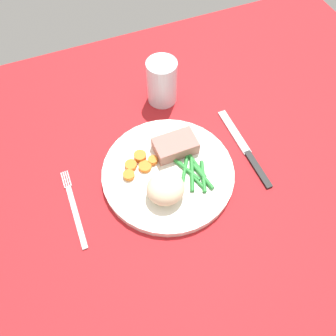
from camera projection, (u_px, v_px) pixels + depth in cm
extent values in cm
cube|color=red|center=(184.00, 176.00, 66.28)|extent=(120.00, 90.00, 2.00)
cylinder|color=white|center=(168.00, 173.00, 64.57)|extent=(25.45, 25.45, 1.60)
cube|color=#B2756B|center=(177.00, 145.00, 65.33)|extent=(8.26, 5.17, 2.76)
ellipsoid|color=beige|center=(166.00, 189.00, 59.24)|extent=(6.90, 6.54, 4.63)
cylinder|color=orange|center=(140.00, 156.00, 64.84)|extent=(2.39, 2.39, 1.29)
cylinder|color=orange|center=(129.00, 175.00, 62.80)|extent=(2.16, 2.16, 0.98)
cylinder|color=orange|center=(131.00, 165.00, 64.01)|extent=(2.29, 2.29, 0.89)
cylinder|color=orange|center=(153.00, 160.00, 64.52)|extent=(1.86, 1.86, 1.01)
cylinder|color=orange|center=(145.00, 166.00, 63.89)|extent=(2.48, 2.48, 0.84)
cylinder|color=#2D8C38|center=(186.00, 170.00, 63.51)|extent=(3.77, 7.14, 0.78)
cylinder|color=#2D8C38|center=(187.00, 168.00, 63.75)|extent=(4.26, 6.24, 0.73)
cylinder|color=#2D8C38|center=(203.00, 176.00, 62.76)|extent=(1.98, 6.21, 0.81)
cylinder|color=#2D8C38|center=(191.00, 174.00, 63.08)|extent=(2.53, 6.95, 0.64)
cylinder|color=#2D8C38|center=(196.00, 164.00, 64.24)|extent=(1.58, 6.54, 0.73)
cylinder|color=#2D8C38|center=(192.00, 174.00, 63.04)|extent=(3.57, 7.08, 0.79)
cylinder|color=#2D8C38|center=(203.00, 176.00, 62.80)|extent=(2.98, 6.55, 0.76)
cube|color=silver|center=(76.00, 216.00, 60.44)|extent=(1.00, 13.00, 0.40)
cube|color=silver|center=(63.00, 180.00, 64.36)|extent=(0.24, 3.60, 0.40)
cube|color=silver|center=(65.00, 180.00, 64.44)|extent=(0.24, 3.60, 0.40)
cube|color=silver|center=(67.00, 179.00, 64.52)|extent=(0.24, 3.60, 0.40)
cube|color=silver|center=(69.00, 178.00, 64.60)|extent=(0.24, 3.60, 0.40)
cube|color=black|center=(258.00, 169.00, 65.71)|extent=(1.30, 9.00, 0.64)
cube|color=silver|center=(234.00, 132.00, 70.57)|extent=(1.70, 12.00, 0.40)
cylinder|color=silver|center=(162.00, 82.00, 71.48)|extent=(6.53, 6.53, 10.20)
cylinder|color=silver|center=(162.00, 91.00, 73.68)|extent=(6.01, 6.01, 5.03)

